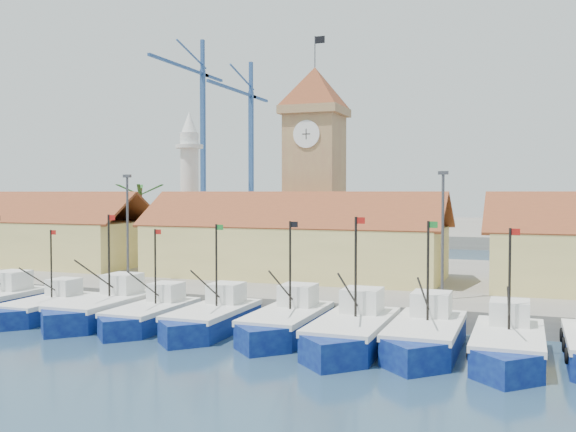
% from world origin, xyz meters
% --- Properties ---
extents(ground, '(400.00, 400.00, 0.00)m').
position_xyz_m(ground, '(0.00, 0.00, 0.00)').
color(ground, '#1B364A').
rests_on(ground, ground).
extents(quay, '(140.00, 32.00, 1.50)m').
position_xyz_m(quay, '(0.00, 24.00, 0.75)').
color(quay, gray).
rests_on(quay, ground).
extents(terminal, '(240.00, 80.00, 2.00)m').
position_xyz_m(terminal, '(0.00, 110.00, 1.00)').
color(terminal, gray).
rests_on(terminal, ground).
extents(boat_1, '(3.23, 8.84, 6.69)m').
position_xyz_m(boat_1, '(-12.67, 2.68, 0.69)').
color(boat_1, '#0B1157').
rests_on(boat_1, ground).
extents(boat_2, '(3.81, 10.44, 7.90)m').
position_xyz_m(boat_2, '(-8.11, 3.12, 0.82)').
color(boat_2, '#0B1157').
rests_on(boat_2, ground).
extents(boat_3, '(3.34, 9.16, 6.93)m').
position_xyz_m(boat_3, '(-4.05, 2.80, 0.72)').
color(boat_3, '#0B1157').
rests_on(boat_3, ground).
extents(boat_4, '(3.54, 9.71, 7.35)m').
position_xyz_m(boat_4, '(0.44, 2.99, 0.76)').
color(boat_4, '#0B1157').
rests_on(boat_4, ground).
extents(boat_5, '(3.68, 10.08, 7.63)m').
position_xyz_m(boat_5, '(5.48, 3.30, 0.79)').
color(boat_5, '#0B1157').
rests_on(boat_5, ground).
extents(boat_6, '(3.88, 10.63, 8.04)m').
position_xyz_m(boat_6, '(10.10, 1.88, 0.83)').
color(boat_6, '#0B1157').
rests_on(boat_6, ground).
extents(boat_7, '(3.77, 10.34, 7.82)m').
position_xyz_m(boat_7, '(14.21, 2.54, 0.81)').
color(boat_7, '#0B1157').
rests_on(boat_7, ground).
extents(boat_8, '(3.63, 9.94, 7.52)m').
position_xyz_m(boat_8, '(18.68, 1.89, 0.78)').
color(boat_8, '#0B1157').
rests_on(boat_8, ground).
extents(hall_left, '(31.20, 10.13, 7.61)m').
position_xyz_m(hall_left, '(-32.00, 20.00, 3.99)').
color(hall_left, '#E8D67F').
rests_on(hall_left, quay).
extents(hall_center, '(27.04, 10.13, 7.61)m').
position_xyz_m(hall_center, '(0.00, 20.00, 3.99)').
color(hall_center, '#E8D67F').
rests_on(hall_center, quay).
extents(clock_tower, '(5.80, 5.80, 22.70)m').
position_xyz_m(clock_tower, '(0.00, 26.00, 11.96)').
color(clock_tower, tan).
rests_on(clock_tower, quay).
extents(minaret, '(3.00, 3.00, 16.30)m').
position_xyz_m(minaret, '(-15.00, 28.00, 9.73)').
color(minaret, silver).
rests_on(minaret, quay).
extents(palm_tree, '(5.60, 5.03, 8.39)m').
position_xyz_m(palm_tree, '(-20.00, 26.00, 6.25)').
color(palm_tree, brown).
rests_on(palm_tree, quay).
extents(lamp_posts, '(80.70, 0.25, 9.03)m').
position_xyz_m(lamp_posts, '(0.50, 12.00, 6.48)').
color(lamp_posts, '#3F3F44').
rests_on(lamp_posts, quay).
extents(crane_blue_far, '(1.00, 33.11, 42.93)m').
position_xyz_m(crane_blue_far, '(-52.70, 100.56, 25.86)').
color(crane_blue_far, navy).
rests_on(crane_blue_far, terminal).
extents(crane_blue_near, '(1.00, 32.27, 38.17)m').
position_xyz_m(crane_blue_near, '(-42.90, 106.54, 23.15)').
color(crane_blue_near, navy).
rests_on(crane_blue_near, terminal).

